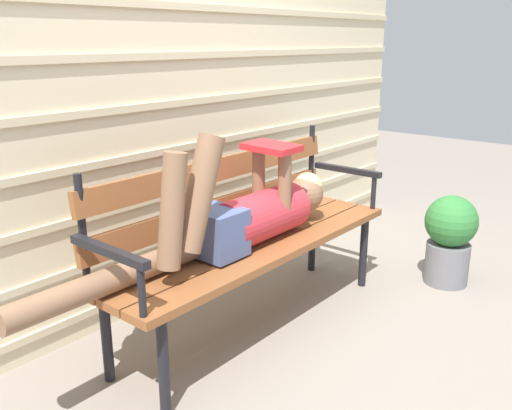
{
  "coord_description": "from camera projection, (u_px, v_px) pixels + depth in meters",
  "views": [
    {
      "loc": [
        -1.92,
        -1.46,
        1.39
      ],
      "look_at": [
        0.0,
        0.13,
        0.63
      ],
      "focal_mm": 38.69,
      "sensor_mm": 36.0,
      "label": 1
    }
  ],
  "objects": [
    {
      "name": "reclining_person",
      "position": [
        240.0,
        216.0,
        2.52
      ],
      "size": [
        1.73,
        0.26,
        0.58
      ],
      "color": "#B72D38"
    },
    {
      "name": "potted_plant",
      "position": [
        450.0,
        237.0,
        3.19
      ],
      "size": [
        0.3,
        0.3,
        0.53
      ],
      "color": "slate",
      "rests_on": "ground"
    },
    {
      "name": "ground_plane",
      "position": [
        276.0,
        333.0,
        2.71
      ],
      "size": [
        12.0,
        12.0,
        0.0
      ],
      "primitive_type": "plane",
      "color": "gray"
    },
    {
      "name": "house_siding",
      "position": [
        168.0,
        103.0,
        2.84
      ],
      "size": [
        4.57,
        0.08,
        2.13
      ],
      "color": "beige",
      "rests_on": "ground"
    },
    {
      "name": "park_bench",
      "position": [
        245.0,
        229.0,
        2.68
      ],
      "size": [
        1.72,
        0.47,
        0.9
      ],
      "color": "brown",
      "rests_on": "ground"
    }
  ]
}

